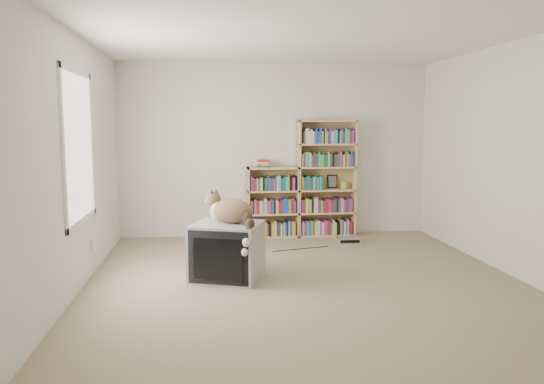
{
  "coord_description": "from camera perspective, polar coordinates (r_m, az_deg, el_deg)",
  "views": [
    {
      "loc": [
        -0.98,
        -5.2,
        1.61
      ],
      "look_at": [
        -0.23,
        1.0,
        0.82
      ],
      "focal_mm": 35.0,
      "sensor_mm": 36.0,
      "label": 1
    }
  ],
  "objects": [
    {
      "name": "wall_left",
      "position": [
        5.36,
        -20.6,
        2.86
      ],
      "size": [
        0.02,
        5.0,
        2.5
      ],
      "primitive_type": "cube",
      "color": "silver",
      "rests_on": "floor"
    },
    {
      "name": "floor_cables",
      "position": [
        6.87,
        0.71,
        -6.34
      ],
      "size": [
        1.2,
        0.7,
        0.01
      ],
      "primitive_type": null,
      "color": "black",
      "rests_on": "floor"
    },
    {
      "name": "dvd_player",
      "position": [
        7.44,
        8.13,
        -5.11
      ],
      "size": [
        0.33,
        0.24,
        0.07
      ],
      "primitive_type": "cube",
      "rotation": [
        0.0,
        0.0,
        -0.03
      ],
      "color": "silver",
      "rests_on": "floor"
    },
    {
      "name": "framed_print",
      "position": [
        7.89,
        6.5,
        1.14
      ],
      "size": [
        0.15,
        0.05,
        0.2
      ],
      "primitive_type": "cube",
      "rotation": [
        -0.17,
        0.0,
        0.0
      ],
      "color": "black",
      "rests_on": "bookcase_tall"
    },
    {
      "name": "bookcase_short",
      "position": [
        7.69,
        0.07,
        -1.33
      ],
      "size": [
        0.74,
        0.3,
        1.02
      ],
      "color": "tan",
      "rests_on": "floor"
    },
    {
      "name": "book_stack",
      "position": [
        7.62,
        -0.96,
        3.1
      ],
      "size": [
        0.19,
        0.24,
        0.11
      ],
      "primitive_type": "cube",
      "color": "#AC1622",
      "rests_on": "bookcase_short"
    },
    {
      "name": "green_mug",
      "position": [
        7.84,
        7.72,
        0.74
      ],
      "size": [
        0.1,
        0.1,
        0.11
      ],
      "primitive_type": "cylinder",
      "color": "#88B232",
      "rests_on": "bookcase_tall"
    },
    {
      "name": "crt_tv",
      "position": [
        5.63,
        -4.82,
        -6.35
      ],
      "size": [
        0.85,
        0.81,
        0.6
      ],
      "rotation": [
        0.0,
        0.0,
        -0.34
      ],
      "color": "#9E9DA0",
      "rests_on": "floor"
    },
    {
      "name": "floor",
      "position": [
        5.53,
        3.69,
        -9.78
      ],
      "size": [
        4.5,
        5.0,
        0.01
      ],
      "primitive_type": "cube",
      "color": "#9B8C69",
      "rests_on": "ground"
    },
    {
      "name": "wall_front",
      "position": [
        2.89,
        13.02,
        -0.15
      ],
      "size": [
        4.5,
        0.02,
        2.5
      ],
      "primitive_type": "cube",
      "color": "silver",
      "rests_on": "floor"
    },
    {
      "name": "bookcase_tall",
      "position": [
        7.79,
        5.81,
        1.2
      ],
      "size": [
        0.84,
        0.3,
        1.68
      ],
      "color": "tan",
      "rests_on": "floor"
    },
    {
      "name": "wall_outlet",
      "position": [
        6.08,
        -18.74,
        -5.46
      ],
      "size": [
        0.01,
        0.08,
        0.13
      ],
      "primitive_type": "cube",
      "color": "silver",
      "rests_on": "wall_left"
    },
    {
      "name": "ceiling",
      "position": [
        5.36,
        3.91,
        16.71
      ],
      "size": [
        4.5,
        5.0,
        0.02
      ],
      "primitive_type": "cube",
      "color": "white",
      "rests_on": "wall_back"
    },
    {
      "name": "window",
      "position": [
        5.54,
        -20.06,
        4.57
      ],
      "size": [
        0.02,
        1.22,
        1.52
      ],
      "primitive_type": "cube",
      "color": "white",
      "rests_on": "wall_left"
    },
    {
      "name": "wall_back",
      "position": [
        7.77,
        0.37,
        4.51
      ],
      "size": [
        4.5,
        0.02,
        2.5
      ],
      "primitive_type": "cube",
      "color": "silver",
      "rests_on": "floor"
    },
    {
      "name": "wall_right",
      "position": [
        6.13,
        24.98,
        3.14
      ],
      "size": [
        0.02,
        5.0,
        2.5
      ],
      "primitive_type": "cube",
      "color": "silver",
      "rests_on": "floor"
    },
    {
      "name": "cat",
      "position": [
        5.5,
        -4.09,
        -2.47
      ],
      "size": [
        0.59,
        0.75,
        0.56
      ],
      "rotation": [
        0.0,
        0.0,
        -0.57
      ],
      "color": "#3A2B18",
      "rests_on": "crt_tv"
    }
  ]
}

